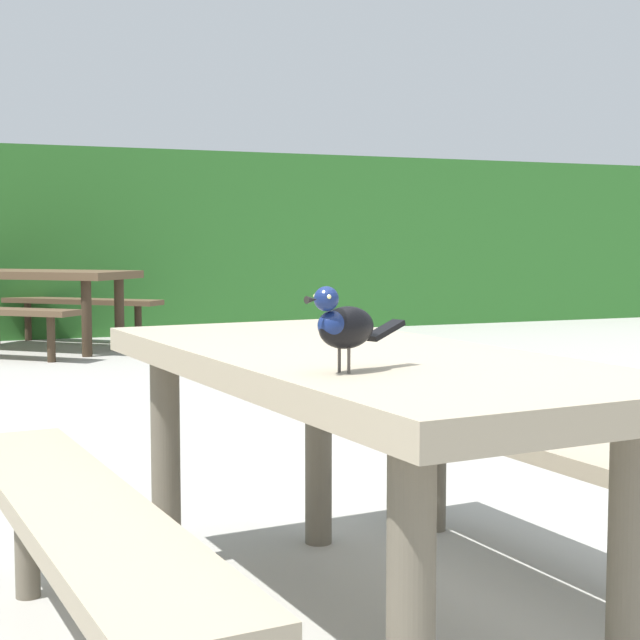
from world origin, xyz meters
name	(u,v)px	position (x,y,z in m)	size (l,w,h in m)	color
hedge_wall	(26,242)	(0.00, 9.41, 0.99)	(28.00, 2.34, 1.99)	#2D6B28
picnic_table_foreground	(351,422)	(-0.01, 0.25, 0.56)	(1.83, 1.86, 0.74)	gray
bird_grackle	(343,324)	(-0.20, -0.14, 0.84)	(0.27, 0.14, 0.18)	black
picnic_table_mid_right	(38,290)	(-0.10, 7.25, 0.56)	(2.39, 2.39, 0.74)	brown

